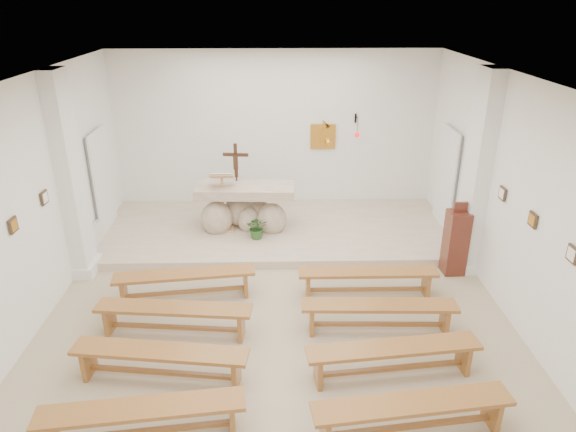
{
  "coord_description": "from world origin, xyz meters",
  "views": [
    {
      "loc": [
        0.0,
        -6.05,
        4.51
      ],
      "look_at": [
        0.2,
        1.6,
        1.21
      ],
      "focal_mm": 32.0,
      "sensor_mm": 36.0,
      "label": 1
    }
  ],
  "objects_px": {
    "bench_right_second": "(379,311)",
    "bench_left_third": "(160,357)",
    "bench_left_front": "(185,279)",
    "bench_left_second": "(174,314)",
    "altar": "(245,210)",
    "bench_right_fourth": "(412,410)",
    "donation_pedestal": "(456,242)",
    "bench_right_front": "(368,277)",
    "lectern": "(223,201)",
    "bench_left_fourth": "(142,415)",
    "crucifix_stand": "(237,178)",
    "bench_right_third": "(393,354)"
  },
  "relations": [
    {
      "from": "bench_right_second",
      "to": "bench_left_third",
      "type": "bearing_deg",
      "value": -159.98
    },
    {
      "from": "bench_left_front",
      "to": "bench_left_second",
      "type": "xyz_separation_m",
      "value": [
        -0.0,
        -0.96,
        0.0
      ]
    },
    {
      "from": "altar",
      "to": "bench_left_front",
      "type": "bearing_deg",
      "value": -106.74
    },
    {
      "from": "bench_left_front",
      "to": "bench_right_fourth",
      "type": "distance_m",
      "value": 4.1
    },
    {
      "from": "bench_right_second",
      "to": "donation_pedestal",
      "type": "bearing_deg",
      "value": 48.0
    },
    {
      "from": "bench_left_third",
      "to": "bench_right_fourth",
      "type": "distance_m",
      "value": 3.08
    },
    {
      "from": "donation_pedestal",
      "to": "bench_right_front",
      "type": "bearing_deg",
      "value": -157.71
    },
    {
      "from": "bench_left_front",
      "to": "donation_pedestal",
      "type": "bearing_deg",
      "value": 2.23
    },
    {
      "from": "bench_right_fourth",
      "to": "lectern",
      "type": "bearing_deg",
      "value": 108.89
    },
    {
      "from": "donation_pedestal",
      "to": "altar",
      "type": "bearing_deg",
      "value": 154.03
    },
    {
      "from": "bench_right_front",
      "to": "bench_left_second",
      "type": "xyz_separation_m",
      "value": [
        -2.92,
        -0.96,
        0.0
      ]
    },
    {
      "from": "altar",
      "to": "bench_right_front",
      "type": "xyz_separation_m",
      "value": [
        2.09,
        -2.39,
        -0.18
      ]
    },
    {
      "from": "altar",
      "to": "bench_left_second",
      "type": "distance_m",
      "value": 3.45
    },
    {
      "from": "donation_pedestal",
      "to": "bench_left_fourth",
      "type": "bearing_deg",
      "value": -143.75
    },
    {
      "from": "crucifix_stand",
      "to": "bench_right_second",
      "type": "xyz_separation_m",
      "value": [
        2.25,
        -3.63,
        -0.77
      ]
    },
    {
      "from": "bench_left_fourth",
      "to": "bench_left_second",
      "type": "bearing_deg",
      "value": 83.52
    },
    {
      "from": "bench_right_second",
      "to": "bench_right_third",
      "type": "xyz_separation_m",
      "value": [
        0.0,
        -0.96,
        0.0
      ]
    },
    {
      "from": "bench_left_front",
      "to": "bench_left_second",
      "type": "height_order",
      "value": "same"
    },
    {
      "from": "lectern",
      "to": "crucifix_stand",
      "type": "relative_size",
      "value": 0.75
    },
    {
      "from": "bench_left_front",
      "to": "bench_right_fourth",
      "type": "relative_size",
      "value": 1.0
    },
    {
      "from": "altar",
      "to": "lectern",
      "type": "xyz_separation_m",
      "value": [
        -0.42,
        -0.08,
        0.24
      ]
    },
    {
      "from": "crucifix_stand",
      "to": "bench_right_third",
      "type": "bearing_deg",
      "value": -57.48
    },
    {
      "from": "bench_left_second",
      "to": "lectern",
      "type": "bearing_deg",
      "value": 88.38
    },
    {
      "from": "donation_pedestal",
      "to": "lectern",
      "type": "bearing_deg",
      "value": 157.21
    },
    {
      "from": "bench_left_fourth",
      "to": "altar",
      "type": "bearing_deg",
      "value": 74.48
    },
    {
      "from": "lectern",
      "to": "donation_pedestal",
      "type": "height_order",
      "value": "lectern"
    },
    {
      "from": "bench_right_front",
      "to": "lectern",
      "type": "bearing_deg",
      "value": 137.68
    },
    {
      "from": "altar",
      "to": "donation_pedestal",
      "type": "bearing_deg",
      "value": -21.18
    },
    {
      "from": "bench_left_front",
      "to": "bench_left_third",
      "type": "xyz_separation_m",
      "value": [
        0.0,
        -1.92,
        0.0
      ]
    },
    {
      "from": "bench_left_second",
      "to": "altar",
      "type": "bearing_deg",
      "value": 81.56
    },
    {
      "from": "bench_right_front",
      "to": "bench_left_fourth",
      "type": "relative_size",
      "value": 0.99
    },
    {
      "from": "donation_pedestal",
      "to": "bench_right_fourth",
      "type": "xyz_separation_m",
      "value": [
        -1.64,
        -3.62,
        -0.23
      ]
    },
    {
      "from": "crucifix_stand",
      "to": "bench_right_second",
      "type": "height_order",
      "value": "crucifix_stand"
    },
    {
      "from": "bench_right_third",
      "to": "donation_pedestal",
      "type": "bearing_deg",
      "value": 52.07
    },
    {
      "from": "bench_left_fourth",
      "to": "bench_right_fourth",
      "type": "xyz_separation_m",
      "value": [
        2.92,
        0.0,
        0.0
      ]
    },
    {
      "from": "donation_pedestal",
      "to": "bench_left_third",
      "type": "distance_m",
      "value": 5.29
    },
    {
      "from": "crucifix_stand",
      "to": "bench_right_third",
      "type": "distance_m",
      "value": 5.17
    },
    {
      "from": "bench_left_fourth",
      "to": "bench_right_fourth",
      "type": "relative_size",
      "value": 1.0
    },
    {
      "from": "donation_pedestal",
      "to": "bench_right_front",
      "type": "xyz_separation_m",
      "value": [
        -1.64,
        -0.75,
        -0.23
      ]
    },
    {
      "from": "bench_right_front",
      "to": "bench_right_third",
      "type": "xyz_separation_m",
      "value": [
        -0.0,
        -1.92,
        0.0
      ]
    },
    {
      "from": "altar",
      "to": "lectern",
      "type": "bearing_deg",
      "value": -166.45
    },
    {
      "from": "bench_right_third",
      "to": "bench_left_fourth",
      "type": "xyz_separation_m",
      "value": [
        -2.92,
        -0.96,
        0.0
      ]
    },
    {
      "from": "bench_left_third",
      "to": "bench_right_second",
      "type": "bearing_deg",
      "value": 25.62
    },
    {
      "from": "altar",
      "to": "bench_right_fourth",
      "type": "height_order",
      "value": "altar"
    },
    {
      "from": "lectern",
      "to": "crucifix_stand",
      "type": "xyz_separation_m",
      "value": [
        0.26,
        0.37,
        0.35
      ]
    },
    {
      "from": "bench_left_second",
      "to": "bench_left_fourth",
      "type": "distance_m",
      "value": 1.92
    },
    {
      "from": "altar",
      "to": "bench_left_fourth",
      "type": "xyz_separation_m",
      "value": [
        -0.84,
        -5.26,
        -0.18
      ]
    },
    {
      "from": "bench_right_front",
      "to": "bench_left_second",
      "type": "height_order",
      "value": "same"
    },
    {
      "from": "crucifix_stand",
      "to": "bench_right_front",
      "type": "distance_m",
      "value": 3.58
    },
    {
      "from": "altar",
      "to": "bench_right_second",
      "type": "distance_m",
      "value": 3.95
    }
  ]
}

